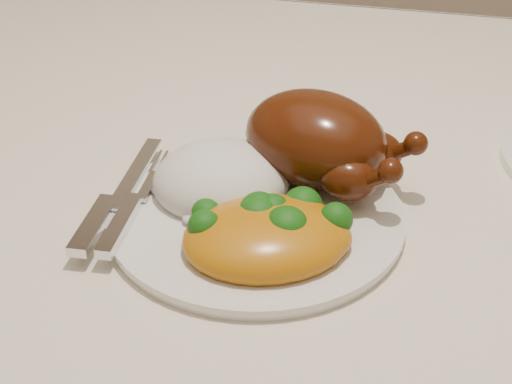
# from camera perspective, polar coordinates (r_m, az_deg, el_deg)

# --- Properties ---
(dining_table) EXTENTS (1.60, 0.90, 0.76)m
(dining_table) POSITION_cam_1_polar(r_m,az_deg,el_deg) (0.78, -0.21, -3.99)
(dining_table) COLOR brown
(dining_table) RESTS_ON floor
(tablecloth) EXTENTS (1.73, 1.03, 0.18)m
(tablecloth) POSITION_cam_1_polar(r_m,az_deg,el_deg) (0.74, -0.22, 0.54)
(tablecloth) COLOR silver
(tablecloth) RESTS_ON dining_table
(dinner_plate) EXTENTS (0.26, 0.26, 0.01)m
(dinner_plate) POSITION_cam_1_polar(r_m,az_deg,el_deg) (0.63, -0.00, -1.94)
(dinner_plate) COLOR white
(dinner_plate) RESTS_ON tablecloth
(roast_chicken) EXTENTS (0.18, 0.14, 0.09)m
(roast_chicken) POSITION_cam_1_polar(r_m,az_deg,el_deg) (0.66, 5.06, 4.11)
(roast_chicken) COLOR #461707
(roast_chicken) RESTS_ON dinner_plate
(rice_mound) EXTENTS (0.16, 0.15, 0.07)m
(rice_mound) POSITION_cam_1_polar(r_m,az_deg,el_deg) (0.65, -2.81, 0.92)
(rice_mound) COLOR white
(rice_mound) RESTS_ON dinner_plate
(mac_and_cheese) EXTENTS (0.17, 0.15, 0.05)m
(mac_and_cheese) POSITION_cam_1_polar(r_m,az_deg,el_deg) (0.58, 1.30, -3.26)
(mac_and_cheese) COLOR #C7760C
(mac_and_cheese) RESTS_ON dinner_plate
(cutlery) EXTENTS (0.04, 0.20, 0.01)m
(cutlery) POSITION_cam_1_polar(r_m,az_deg,el_deg) (0.64, -10.86, -1.18)
(cutlery) COLOR silver
(cutlery) RESTS_ON dinner_plate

